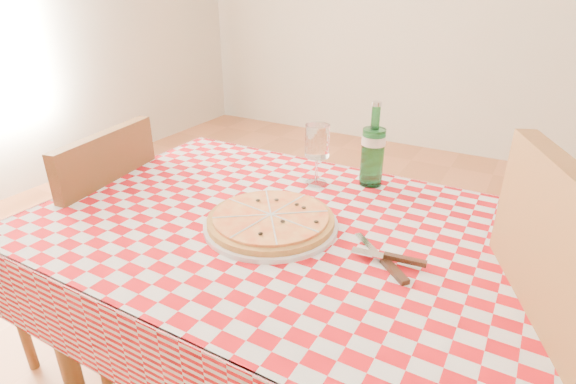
# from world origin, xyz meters

# --- Properties ---
(dining_table) EXTENTS (1.20, 0.80, 0.75)m
(dining_table) POSITION_xyz_m (0.00, 0.00, 0.66)
(dining_table) COLOR brown
(dining_table) RESTS_ON ground
(tablecloth) EXTENTS (1.30, 0.90, 0.01)m
(tablecloth) POSITION_xyz_m (0.00, 0.00, 0.75)
(tablecloth) COLOR #AB0A11
(tablecloth) RESTS_ON dining_table
(chair_far) EXTENTS (0.47, 0.47, 0.91)m
(chair_far) POSITION_xyz_m (-0.72, -0.04, 0.52)
(chair_far) COLOR brown
(chair_far) RESTS_ON ground
(pizza_plate) EXTENTS (0.39, 0.39, 0.04)m
(pizza_plate) POSITION_xyz_m (-0.02, -0.03, 0.78)
(pizza_plate) COLOR #CE9144
(pizza_plate) RESTS_ON tablecloth
(water_bottle) EXTENTS (0.08, 0.08, 0.26)m
(water_bottle) POSITION_xyz_m (0.11, 0.35, 0.89)
(water_bottle) COLOR #18632B
(water_bottle) RESTS_ON tablecloth
(wine_glass) EXTENTS (0.08, 0.08, 0.19)m
(wine_glass) POSITION_xyz_m (-0.04, 0.27, 0.85)
(wine_glass) COLOR white
(wine_glass) RESTS_ON tablecloth
(cutlery) EXTENTS (0.27, 0.24, 0.03)m
(cutlery) POSITION_xyz_m (0.28, -0.04, 0.77)
(cutlery) COLOR silver
(cutlery) RESTS_ON tablecloth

